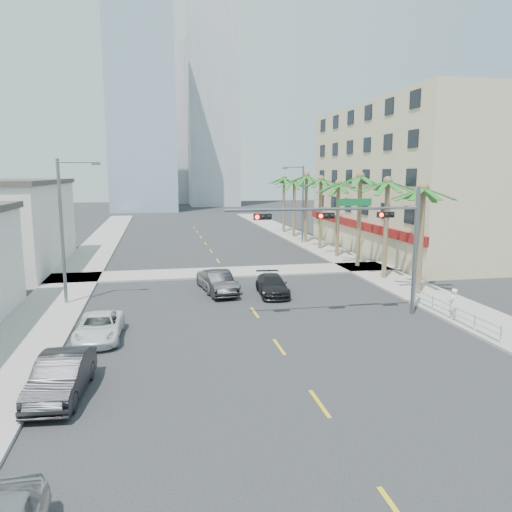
{
  "coord_description": "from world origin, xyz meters",
  "views": [
    {
      "loc": [
        -5.48,
        -17.92,
        8.12
      ],
      "look_at": [
        -0.05,
        9.35,
        3.5
      ],
      "focal_mm": 35.0,
      "sensor_mm": 36.0,
      "label": 1
    }
  ],
  "objects_px": {
    "car_parked_mid": "(61,376)",
    "car_lane_left": "(219,283)",
    "traffic_signal_mast": "(364,229)",
    "car_lane_right": "(272,285)",
    "car_parked_far": "(99,327)",
    "car_lane_center": "(218,280)",
    "pedestrian": "(453,304)"
  },
  "relations": [
    {
      "from": "car_parked_mid",
      "to": "car_lane_left",
      "type": "bearing_deg",
      "value": 67.35
    },
    {
      "from": "traffic_signal_mast",
      "to": "car_lane_right",
      "type": "distance_m",
      "value": 8.44
    },
    {
      "from": "car_parked_far",
      "to": "car_lane_right",
      "type": "xyz_separation_m",
      "value": [
        10.45,
        7.29,
        0.04
      ]
    },
    {
      "from": "car_parked_far",
      "to": "car_lane_right",
      "type": "distance_m",
      "value": 12.74
    },
    {
      "from": "car_parked_mid",
      "to": "car_lane_right",
      "type": "xyz_separation_m",
      "value": [
        11.11,
        13.66,
        -0.11
      ]
    },
    {
      "from": "car_lane_right",
      "to": "car_lane_center",
      "type": "bearing_deg",
      "value": 151.56
    },
    {
      "from": "traffic_signal_mast",
      "to": "car_lane_left",
      "type": "relative_size",
      "value": 2.35
    },
    {
      "from": "car_lane_right",
      "to": "pedestrian",
      "type": "relative_size",
      "value": 2.63
    },
    {
      "from": "traffic_signal_mast",
      "to": "car_parked_mid",
      "type": "relative_size",
      "value": 2.36
    },
    {
      "from": "car_lane_right",
      "to": "car_lane_left",
      "type": "bearing_deg",
      "value": 167.69
    },
    {
      "from": "car_parked_mid",
      "to": "car_parked_far",
      "type": "bearing_deg",
      "value": 88.81
    },
    {
      "from": "car_lane_left",
      "to": "traffic_signal_mast",
      "type": "bearing_deg",
      "value": -51.24
    },
    {
      "from": "car_lane_center",
      "to": "pedestrian",
      "type": "distance_m",
      "value": 15.54
    },
    {
      "from": "car_parked_far",
      "to": "car_parked_mid",
      "type": "bearing_deg",
      "value": -94.4
    },
    {
      "from": "car_lane_center",
      "to": "car_lane_right",
      "type": "bearing_deg",
      "value": -39.26
    },
    {
      "from": "car_parked_mid",
      "to": "car_lane_right",
      "type": "relative_size",
      "value": 1.02
    },
    {
      "from": "car_lane_left",
      "to": "car_lane_right",
      "type": "bearing_deg",
      "value": -22.94
    },
    {
      "from": "car_lane_center",
      "to": "car_lane_right",
      "type": "relative_size",
      "value": 1.07
    },
    {
      "from": "car_parked_far",
      "to": "pedestrian",
      "type": "bearing_deg",
      "value": -0.8
    },
    {
      "from": "car_lane_center",
      "to": "car_lane_right",
      "type": "distance_m",
      "value": 4.02
    },
    {
      "from": "car_lane_left",
      "to": "pedestrian",
      "type": "height_order",
      "value": "pedestrian"
    },
    {
      "from": "pedestrian",
      "to": "car_lane_center",
      "type": "bearing_deg",
      "value": -74.73
    },
    {
      "from": "traffic_signal_mast",
      "to": "car_parked_far",
      "type": "bearing_deg",
      "value": -175.32
    },
    {
      "from": "car_lane_center",
      "to": "traffic_signal_mast",
      "type": "bearing_deg",
      "value": -56.03
    },
    {
      "from": "traffic_signal_mast",
      "to": "car_parked_far",
      "type": "distance_m",
      "value": 14.95
    },
    {
      "from": "traffic_signal_mast",
      "to": "car_lane_left",
      "type": "distance_m",
      "value": 11.06
    },
    {
      "from": "traffic_signal_mast",
      "to": "car_lane_left",
      "type": "bearing_deg",
      "value": 135.57
    },
    {
      "from": "car_lane_left",
      "to": "pedestrian",
      "type": "xyz_separation_m",
      "value": [
        11.8,
        -9.08,
        0.25
      ]
    },
    {
      "from": "traffic_signal_mast",
      "to": "pedestrian",
      "type": "bearing_deg",
      "value": -23.26
    },
    {
      "from": "car_parked_far",
      "to": "pedestrian",
      "type": "relative_size",
      "value": 2.6
    },
    {
      "from": "car_parked_mid",
      "to": "car_lane_center",
      "type": "xyz_separation_m",
      "value": [
        7.71,
        15.8,
        -0.09
      ]
    },
    {
      "from": "car_parked_mid",
      "to": "car_parked_far",
      "type": "relative_size",
      "value": 1.03
    }
  ]
}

